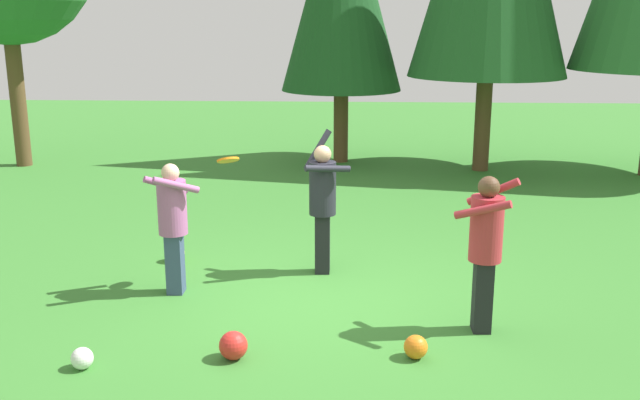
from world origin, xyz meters
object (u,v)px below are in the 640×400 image
at_px(frisbee, 228,160).
at_px(ball_red, 233,345).
at_px(ball_white, 82,358).
at_px(person_bystander, 486,241).
at_px(ball_yellow, 176,253).
at_px(person_thrower, 323,198).
at_px(person_catcher, 173,218).
at_px(ball_orange, 416,347).

relative_size(frisbee, ball_red, 1.27).
distance_m(frisbee, ball_white, 2.92).
height_order(person_bystander, ball_yellow, person_bystander).
relative_size(person_thrower, person_catcher, 1.17).
xyz_separation_m(ball_orange, ball_white, (-3.15, -0.37, -0.01)).
distance_m(frisbee, ball_red, 2.52).
xyz_separation_m(person_thrower, frisbee, (-1.11, -0.42, 0.56)).
bearing_deg(person_thrower, ball_white, 31.34).
bearing_deg(ball_white, person_bystander, 14.99).
xyz_separation_m(ball_white, ball_yellow, (0.14, 3.06, 0.02)).
xyz_separation_m(person_catcher, ball_white, (-0.42, -1.95, -0.83)).
relative_size(person_catcher, ball_orange, 6.74).
bearing_deg(ball_white, frisbee, 66.25).
xyz_separation_m(person_thrower, ball_yellow, (-2.00, 0.31, -0.87)).
xyz_separation_m(frisbee, ball_white, (-1.02, -2.33, -1.45)).
bearing_deg(frisbee, person_thrower, 20.78).
distance_m(ball_orange, ball_white, 3.17).
bearing_deg(ball_orange, ball_red, -176.76).
xyz_separation_m(frisbee, ball_yellow, (-0.88, 0.73, -1.43)).
xyz_separation_m(person_catcher, ball_red, (0.97, -1.69, -0.79)).
bearing_deg(person_thrower, frisbee, 0.00).
xyz_separation_m(person_bystander, ball_orange, (-0.74, -0.67, -0.87)).
xyz_separation_m(person_thrower, person_bystander, (1.75, -1.71, -0.00)).
relative_size(person_catcher, ball_red, 5.64).
relative_size(frisbee, ball_yellow, 1.47).
xyz_separation_m(person_catcher, ball_yellow, (-0.28, 1.11, -0.81)).
relative_size(person_thrower, ball_orange, 7.86).
relative_size(ball_orange, ball_white, 1.12).
height_order(ball_red, ball_yellow, ball_red).
relative_size(person_catcher, ball_white, 7.52).
distance_m(person_thrower, ball_orange, 2.73).
distance_m(person_bystander, ball_white, 4.12).
bearing_deg(ball_red, person_bystander, 17.21).
bearing_deg(person_catcher, frisbee, -0.00).
bearing_deg(frisbee, person_bystander, -24.17).
bearing_deg(ball_yellow, person_thrower, -8.85).
bearing_deg(person_thrower, ball_yellow, -29.63).
height_order(frisbee, ball_orange, frisbee).
xyz_separation_m(person_thrower, ball_red, (-0.75, -2.48, -0.85)).
distance_m(person_bystander, ball_yellow, 4.34).
height_order(person_catcher, ball_yellow, person_catcher).
height_order(person_thrower, ball_red, person_thrower).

